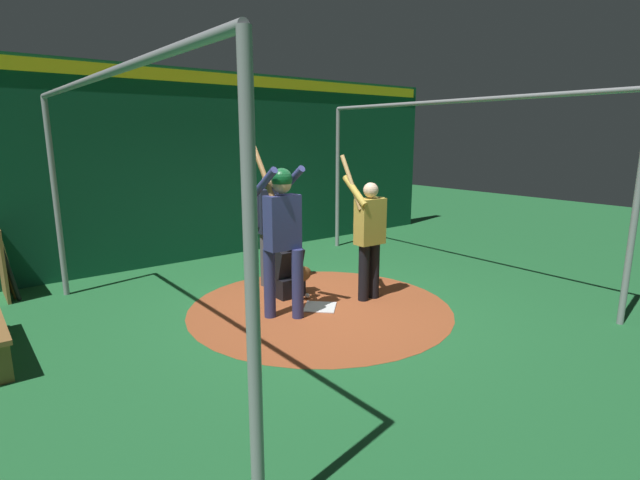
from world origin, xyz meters
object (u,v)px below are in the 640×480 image
umpire (270,223)px  baseball_0 (307,296)px  batter (282,227)px  home_plate (320,307)px  bat_rack (2,262)px  catcher (289,272)px  visitor (369,233)px

umpire → baseball_0: 1.30m
batter → baseball_0: (-0.39, 0.68, -1.14)m
home_plate → bat_rack: 4.74m
home_plate → bat_rack: size_ratio=0.36×
home_plate → baseball_0: size_ratio=5.68×
batter → bat_rack: 4.36m
catcher → umpire: umpire is taller
batter → visitor: bearing=83.5°
catcher → visitor: size_ratio=0.46×
home_plate → visitor: bearing=80.4°
visitor → bat_rack: size_ratio=1.73×
umpire → baseball_0: umpire is taller
umpire → visitor: (1.45, 0.73, -0.01)m
batter → umpire: bearing=154.0°
umpire → bat_rack: 3.96m
catcher → batter: bearing=-39.3°
batter → catcher: batter is taller
home_plate → catcher: 0.76m
batter → bat_rack: bearing=-140.7°
visitor → baseball_0: (-0.54, -0.68, -0.93)m
umpire → bat_rack: umpire is taller
visitor → baseball_0: visitor is taller
home_plate → batter: batter is taller
bat_rack → catcher: bearing=50.4°
home_plate → visitor: 1.24m
home_plate → umpire: bearing=178.0°
home_plate → batter: size_ratio=0.19×
batter → catcher: (-0.64, 0.52, -0.82)m
home_plate → batter: (-0.02, -0.58, 1.17)m
catcher → bat_rack: size_ratio=0.80×
visitor → umpire: bearing=-151.8°
bat_rack → batter: bearing=39.3°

